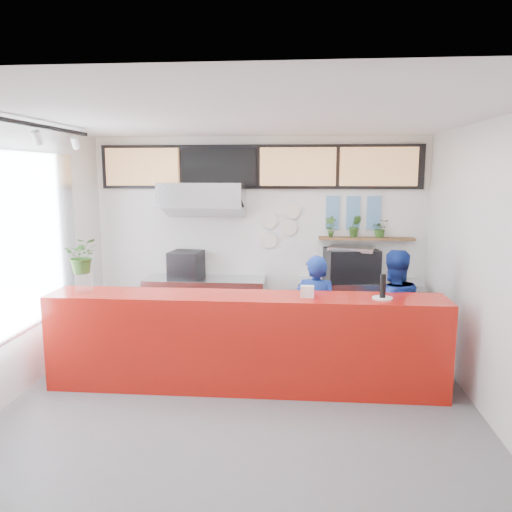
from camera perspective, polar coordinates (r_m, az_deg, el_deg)
The scene contains 43 objects.
floor at distance 5.64m, azimuth -1.68°, elevation -16.41°, with size 5.00×5.00×0.00m, color slate.
ceiling at distance 5.10m, azimuth -1.85°, elevation 15.54°, with size 5.00×5.00×0.00m, color silver.
wall_back at distance 7.62m, azimuth 0.39°, elevation 2.23°, with size 5.00×5.00×0.00m, color white.
wall_left at distance 5.99m, azimuth -26.28°, elevation -0.75°, with size 5.00×5.00×0.00m, color white.
wall_right at distance 5.47m, azimuth 25.23°, elevation -1.55°, with size 5.00×5.00×0.00m, color white.
service_counter at distance 5.79m, azimuth -1.25°, elevation -9.79°, with size 4.50×0.60×1.10m, color #B3150C.
cream_band at distance 7.55m, azimuth 0.40°, elevation 10.53°, with size 5.00×0.02×0.80m, color beige.
prep_bench at distance 7.64m, azimuth -5.82°, elevation -5.84°, with size 1.80×0.60×0.90m, color #B2B5BA.
panini_oven at distance 7.55m, azimuth -7.98°, elevation -0.98°, with size 0.45×0.45×0.41m, color black.
extraction_hood at distance 7.33m, azimuth -6.11°, elevation 6.99°, with size 1.20×0.70×0.35m, color #B2B5BA.
hood_lip at distance 7.34m, azimuth -6.08°, elevation 5.43°, with size 1.20×0.70×0.08m, color #B2B5BA.
right_bench at distance 7.57m, azimuth 11.67°, elevation -6.14°, with size 1.80×0.60×0.90m, color #B2B5BA.
espresso_machine at distance 7.40m, azimuth 10.84°, elevation -1.01°, with size 0.74×0.53×0.47m, color black.
espresso_tray at distance 7.36m, azimuth 10.90°, elevation 0.85°, with size 0.64×0.44×0.06m, color #A5A8AC.
herb_shelf at distance 7.57m, azimuth 12.51°, elevation 1.95°, with size 1.40×0.18×0.04m, color brown.
menu_board_far_left at distance 7.78m, azimuth -12.83°, elevation 9.90°, with size 1.10×0.10×0.55m, color tan.
menu_board_mid_left at distance 7.51m, azimuth -4.23°, elevation 10.13°, with size 1.10×0.10×0.55m, color black.
menu_board_mid_right at distance 7.42m, azimuth 4.79°, elevation 10.13°, with size 1.10×0.10×0.55m, color tan.
menu_board_far_right at distance 7.51m, azimuth 13.82°, elevation 9.88°, with size 1.10×0.10×0.55m, color tan.
soffit at distance 7.52m, azimuth 0.38°, elevation 10.15°, with size 4.80×0.04×0.65m, color black.
window_pane at distance 6.20m, azimuth -24.76°, elevation 1.55°, with size 0.04×2.20×1.90m, color silver.
window_frame at distance 6.19m, azimuth -24.60°, elevation 1.55°, with size 0.03×2.30×2.00m, color #B2B5BA.
track_rail at distance 5.73m, azimuth -23.83°, elevation 13.49°, with size 0.05×2.40×0.04m, color black.
dec_plate_a at distance 7.55m, azimuth 1.52°, elevation 4.07°, with size 0.24×0.24×0.03m, color silver.
dec_plate_b at distance 7.55m, azimuth 3.79°, elevation 3.29°, with size 0.24×0.24×0.03m, color silver.
dec_plate_c at distance 7.59m, azimuth 1.51°, elevation 1.81°, with size 0.24×0.24×0.03m, color silver.
dec_plate_d at distance 7.53m, azimuth 4.19°, elevation 5.18°, with size 0.24×0.24×0.03m, color silver.
photo_frame_a at distance 7.55m, azimuth 8.78°, elevation 5.86°, with size 0.20×0.02×0.25m, color #598CBF.
photo_frame_b at distance 7.58m, azimuth 11.06°, elevation 5.81°, with size 0.20×0.02×0.25m, color #598CBF.
photo_frame_c at distance 7.61m, azimuth 13.32°, elevation 5.75°, with size 0.20×0.02×0.25m, color #598CBF.
photo_frame_d at distance 7.57m, azimuth 8.74°, elevation 3.97°, with size 0.20×0.02×0.25m, color #598CBF.
photo_frame_e at distance 7.60m, azimuth 11.00°, elevation 3.93°, with size 0.20×0.02×0.25m, color #598CBF.
photo_frame_f at distance 7.63m, azimuth 13.24°, elevation 3.88°, with size 0.20×0.02×0.25m, color #598CBF.
staff_center at distance 6.20m, azimuth 6.79°, elevation -6.68°, with size 0.54×0.36×1.49m, color navy.
staff_right at distance 6.30m, azimuth 15.28°, elevation -6.35°, with size 0.76×0.59×1.56m, color navy.
herb_a at distance 7.49m, azimuth 8.53°, elevation 3.35°, with size 0.16×0.11×0.31m, color #325E21.
herb_b at distance 7.53m, azimuth 11.26°, elevation 3.36°, with size 0.18×0.15×0.33m, color #325E21.
herb_c at distance 7.58m, azimuth 14.02°, elevation 3.09°, with size 0.24×0.21×0.27m, color #325E21.
glass_vase at distance 6.08m, azimuth -19.07°, elevation -2.79°, with size 0.20×0.20×0.25m, color silver.
basil_vase at distance 6.03m, azimuth -19.23°, elevation 0.04°, with size 0.37×0.32×0.42m, color #325E21.
napkin_holder at distance 5.56m, azimuth 5.88°, elevation -4.07°, with size 0.15×0.09×0.13m, color silver.
white_plate at distance 5.64m, azimuth 14.24°, elevation -4.69°, with size 0.22×0.22×0.02m, color silver.
pepper_mill at distance 5.61m, azimuth 14.30°, elevation -3.34°, with size 0.06×0.06×0.26m, color black.
Camera 1 is at (0.59, -5.04, 2.46)m, focal length 35.00 mm.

